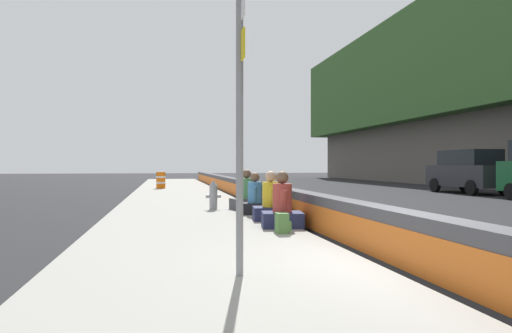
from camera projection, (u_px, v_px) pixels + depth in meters
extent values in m
plane|color=#232326|center=(410.00, 274.00, 6.37)|extent=(160.00, 160.00, 0.00)
cube|color=gray|center=(217.00, 278.00, 5.85)|extent=(80.00, 4.40, 0.14)
cube|color=#47474C|center=(410.00, 243.00, 6.36)|extent=(76.00, 0.44, 0.85)
cube|color=orange|center=(394.00, 246.00, 6.32)|extent=(74.48, 0.01, 0.54)
cylinder|color=gray|center=(240.00, 128.00, 5.67)|extent=(0.09, 0.09, 3.60)
cube|color=white|center=(241.00, 6.00, 5.67)|extent=(0.44, 0.02, 0.36)
cube|color=#1956AD|center=(242.00, 6.00, 5.67)|extent=(0.30, 0.01, 0.10)
cube|color=yellow|center=(241.00, 47.00, 5.67)|extent=(0.44, 0.02, 0.36)
cube|color=black|center=(242.00, 47.00, 5.68)|extent=(0.30, 0.01, 0.10)
cylinder|color=gray|center=(213.00, 197.00, 14.15)|extent=(0.24, 0.24, 0.72)
cone|color=gray|center=(213.00, 183.00, 14.15)|extent=(0.26, 0.26, 0.16)
cylinder|color=gray|center=(219.00, 196.00, 14.18)|extent=(0.10, 0.12, 0.10)
cylinder|color=gray|center=(208.00, 196.00, 14.12)|extent=(0.10, 0.12, 0.10)
cube|color=#23284C|center=(282.00, 220.00, 10.09)|extent=(0.86, 0.97, 0.33)
cylinder|color=#AD3D33|center=(282.00, 198.00, 10.08)|extent=(0.42, 0.42, 0.62)
sphere|color=brown|center=(282.00, 177.00, 10.08)|extent=(0.27, 0.27, 0.27)
cylinder|color=#AD3D33|center=(281.00, 200.00, 10.31)|extent=(0.33, 0.19, 0.54)
cylinder|color=#AD3D33|center=(283.00, 202.00, 9.86)|extent=(0.33, 0.19, 0.54)
cube|color=#23284C|center=(271.00, 213.00, 11.40)|extent=(0.82, 0.94, 0.32)
cylinder|color=gold|center=(271.00, 194.00, 11.40)|extent=(0.41, 0.41, 0.61)
sphere|color=tan|center=(271.00, 177.00, 11.40)|extent=(0.27, 0.27, 0.27)
cylinder|color=gold|center=(270.00, 196.00, 11.63)|extent=(0.33, 0.18, 0.54)
cylinder|color=gold|center=(272.00, 198.00, 11.17)|extent=(0.33, 0.18, 0.54)
cube|color=black|center=(255.00, 208.00, 12.78)|extent=(0.88, 0.97, 0.31)
cylinder|color=#427FB7|center=(255.00, 192.00, 12.77)|extent=(0.39, 0.39, 0.58)
sphere|color=brown|center=(255.00, 177.00, 12.77)|extent=(0.26, 0.26, 0.26)
cylinder|color=#427FB7|center=(255.00, 194.00, 12.99)|extent=(0.32, 0.21, 0.51)
cylinder|color=#427FB7|center=(254.00, 195.00, 12.56)|extent=(0.32, 0.21, 0.51)
cube|color=#424247|center=(247.00, 204.00, 14.16)|extent=(0.92, 1.02, 0.33)
cylinder|color=#4C8951|center=(247.00, 188.00, 14.16)|extent=(0.42, 0.42, 0.62)
sphere|color=brown|center=(247.00, 174.00, 14.15)|extent=(0.27, 0.27, 0.27)
cylinder|color=#4C8951|center=(244.00, 190.00, 14.36)|extent=(0.34, 0.21, 0.54)
cylinder|color=#4C8951|center=(250.00, 191.00, 13.95)|extent=(0.34, 0.21, 0.54)
cube|color=#4C7A3D|center=(282.00, 223.00, 9.21)|extent=(0.32, 0.22, 0.40)
cube|color=#4C7A3D|center=(289.00, 226.00, 9.24)|extent=(0.22, 0.06, 0.20)
cylinder|color=orange|center=(161.00, 180.00, 26.77)|extent=(0.52, 0.52, 0.95)
cylinder|color=white|center=(161.00, 177.00, 26.77)|extent=(0.54, 0.54, 0.10)
cylinder|color=white|center=(161.00, 183.00, 26.77)|extent=(0.54, 0.54, 0.10)
cylinder|color=black|center=(512.00, 192.00, 19.72)|extent=(0.72, 0.22, 0.72)
cube|color=#28282D|center=(468.00, 176.00, 24.36)|extent=(4.82, 1.98, 1.10)
cube|color=black|center=(469.00, 158.00, 24.26)|extent=(3.12, 1.76, 0.80)
cylinder|color=black|center=(435.00, 185.00, 25.68)|extent=(0.76, 0.23, 0.76)
cylinder|color=black|center=(464.00, 185.00, 26.05)|extent=(0.76, 0.23, 0.76)
cylinder|color=black|center=(472.00, 188.00, 22.67)|extent=(0.76, 0.23, 0.76)
cylinder|color=black|center=(504.00, 187.00, 23.05)|extent=(0.76, 0.23, 0.76)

